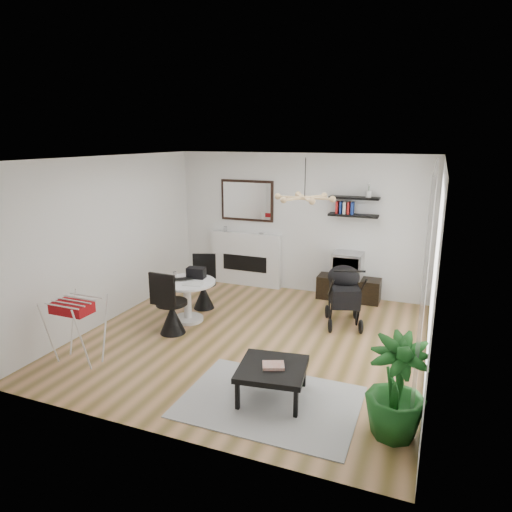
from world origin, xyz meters
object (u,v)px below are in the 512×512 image
at_px(dining_table, 187,295).
at_px(coffee_table, 272,370).
at_px(fireplace, 246,253).
at_px(potted_plant, 396,388).
at_px(tv_console, 349,289).
at_px(crt_tv, 348,265).
at_px(drying_rack, 77,329).
at_px(stroller, 344,297).

relative_size(dining_table, coffee_table, 1.08).
xyz_separation_m(fireplace, coffee_table, (1.95, -3.85, -0.32)).
relative_size(coffee_table, potted_plant, 0.80).
height_order(tv_console, potted_plant, potted_plant).
height_order(crt_tv, coffee_table, crt_tv).
distance_m(fireplace, crt_tv, 2.12).
distance_m(crt_tv, drying_rack, 4.81).
distance_m(drying_rack, potted_plant, 4.13).
bearing_deg(drying_rack, crt_tv, 53.35).
xyz_separation_m(fireplace, potted_plant, (3.34, -4.04, -0.14)).
relative_size(crt_tv, potted_plant, 0.51).
height_order(crt_tv, dining_table, crt_tv).
bearing_deg(coffee_table, fireplace, 116.83).
relative_size(dining_table, potted_plant, 0.87).
xyz_separation_m(fireplace, stroller, (2.28, -1.31, -0.23)).
bearing_deg(tv_console, crt_tv, -175.40).
relative_size(crt_tv, stroller, 0.51).
height_order(tv_console, drying_rack, drying_rack).
distance_m(tv_console, stroller, 1.20).
bearing_deg(coffee_table, crt_tv, 87.47).
distance_m(fireplace, tv_console, 2.21).
relative_size(tv_console, coffee_table, 1.34).
height_order(stroller, potted_plant, potted_plant).
relative_size(fireplace, dining_table, 2.29).
height_order(dining_table, stroller, stroller).
bearing_deg(drying_rack, fireplace, 79.19).
bearing_deg(crt_tv, stroller, -81.84).
xyz_separation_m(dining_table, coffee_table, (2.10, -1.70, -0.09)).
bearing_deg(stroller, drying_rack, -156.80).
height_order(drying_rack, stroller, stroller).
distance_m(stroller, potted_plant, 2.93).
relative_size(dining_table, drying_rack, 1.04).
height_order(fireplace, tv_console, fireplace).
bearing_deg(coffee_table, stroller, 82.55).
height_order(fireplace, stroller, fireplace).
relative_size(drying_rack, potted_plant, 0.83).
xyz_separation_m(stroller, potted_plant, (1.06, -2.73, 0.08)).
distance_m(tv_console, coffee_table, 3.72).
bearing_deg(dining_table, potted_plant, -28.44).
bearing_deg(fireplace, potted_plant, -50.45).
distance_m(crt_tv, coffee_table, 3.72).
distance_m(crt_tv, dining_table, 3.04).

